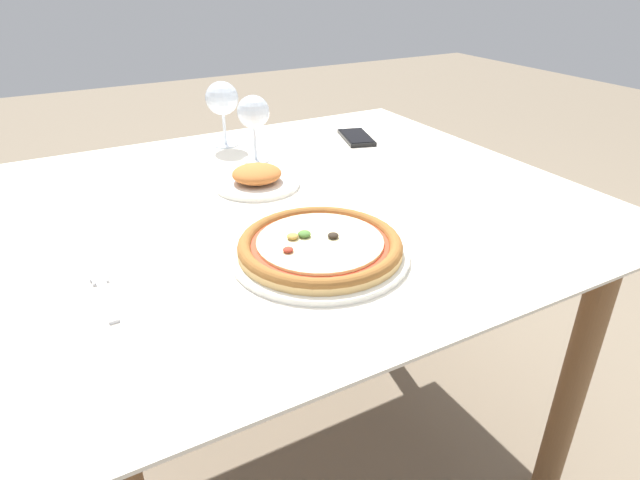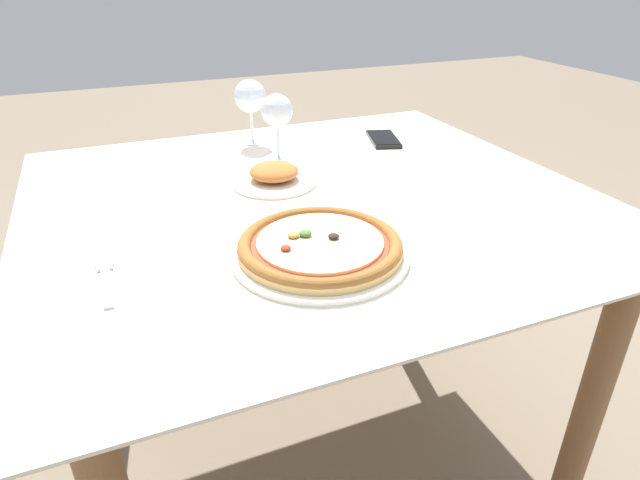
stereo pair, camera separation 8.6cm
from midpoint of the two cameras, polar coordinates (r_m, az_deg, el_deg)
ground_plane at (r=1.55m, az=1.04°, el=-21.32°), size 10.00×10.00×0.00m
dining_table at (r=1.14m, az=1.31°, el=0.40°), size 1.13×1.03×0.74m
pizza_plate at (r=0.87m, az=2.84°, el=-0.83°), size 0.29×0.29×0.04m
fork at (r=0.86m, az=-19.27°, el=-3.79°), size 0.03×0.17×0.00m
wine_glass_far_left at (r=1.41m, az=-5.69°, el=14.85°), size 0.08×0.08×0.16m
wine_glass_far_right at (r=1.28m, az=-2.65°, el=13.42°), size 0.08×0.08×0.16m
cell_phone at (r=1.46m, az=8.49°, el=10.59°), size 0.11×0.16×0.01m
side_plate at (r=1.16m, az=-2.80°, el=6.78°), size 0.18×0.18×0.05m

